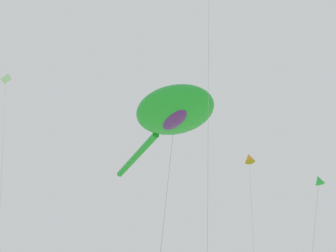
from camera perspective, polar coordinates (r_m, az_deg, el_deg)
The scene contains 4 objects.
big_show_kite at distance 22.46m, azimuth 0.65°, elevation 1.74°, with size 4.73×13.01×14.10m.
small_kite_delta_white at distance 32.77m, azimuth -23.50°, elevation 3.91°, with size 3.54×2.58×20.74m.
small_kite_stunt_black at distance 22.81m, azimuth 21.94°, elevation -7.82°, with size 2.24×2.11×9.77m.
small_kite_triangle_green at distance 29.50m, azimuth 12.25°, elevation -4.89°, with size 2.65×4.43×14.22m.
Camera 1 is at (-6.35, -3.51, 1.74)m, focal length 40.08 mm.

